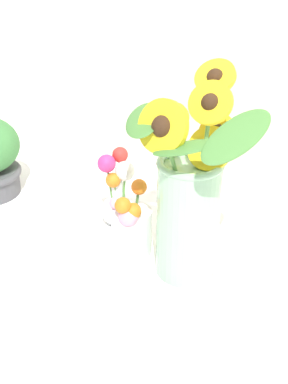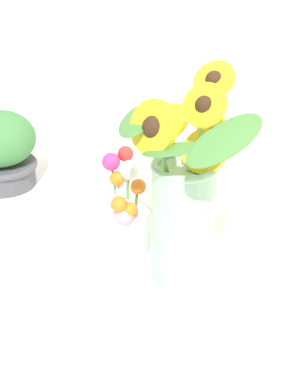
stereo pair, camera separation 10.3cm
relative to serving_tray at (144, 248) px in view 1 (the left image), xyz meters
The scene contains 5 objects.
ground_plane 0.10m from the serving_tray, 85.37° to the right, with size 6.00×6.00×0.00m, color white.
serving_tray is the anchor object (origin of this frame).
mason_jar_sunflowers 0.20m from the serving_tray, 14.78° to the right, with size 0.27×0.22×0.38m.
vase_small_center 0.08m from the serving_tray, 94.19° to the right, with size 0.08×0.09×0.16m.
vase_bulb_right 0.13m from the serving_tray, 159.87° to the left, with size 0.07×0.07×0.17m.
Camera 1 is at (0.48, -0.66, 0.64)m, focal length 50.00 mm.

